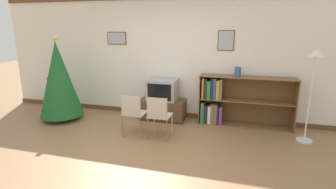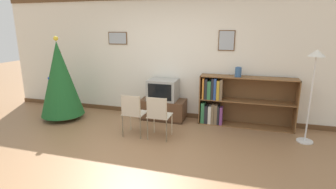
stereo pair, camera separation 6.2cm
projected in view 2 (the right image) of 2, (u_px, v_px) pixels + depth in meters
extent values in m
plane|color=#936B47|center=(133.00, 158.00, 4.15)|extent=(24.00, 24.00, 0.00)
cube|color=silver|center=(171.00, 58.00, 5.86)|extent=(8.47, 0.08, 2.70)
cube|color=brown|center=(171.00, 114.00, 6.14)|extent=(8.47, 0.03, 0.10)
cube|color=brown|center=(118.00, 38.00, 6.07)|extent=(0.47, 0.02, 0.28)
cube|color=#9EA8B2|center=(117.00, 38.00, 6.06)|extent=(0.43, 0.01, 0.25)
cube|color=brown|center=(227.00, 41.00, 5.39)|extent=(0.34, 0.02, 0.42)
cube|color=#9EA8B2|center=(227.00, 41.00, 5.38)|extent=(0.30, 0.01, 0.38)
cylinder|color=maroon|center=(64.00, 116.00, 5.96)|extent=(0.36, 0.36, 0.10)
cone|color=#1E5B28|center=(60.00, 79.00, 5.74)|extent=(0.93, 0.93, 1.63)
sphere|color=yellow|center=(56.00, 38.00, 5.53)|extent=(0.10, 0.10, 0.10)
sphere|color=red|center=(48.00, 89.00, 5.82)|extent=(0.06, 0.06, 0.06)
sphere|color=red|center=(60.00, 53.00, 5.67)|extent=(0.05, 0.05, 0.05)
sphere|color=red|center=(58.00, 98.00, 6.16)|extent=(0.06, 0.06, 0.06)
sphere|color=#1E4CB2|center=(49.00, 78.00, 5.62)|extent=(0.06, 0.06, 0.06)
sphere|color=gold|center=(45.00, 104.00, 5.85)|extent=(0.05, 0.05, 0.05)
cube|color=#412A1A|center=(163.00, 118.00, 5.92)|extent=(0.95, 0.48, 0.05)
cube|color=brown|center=(163.00, 108.00, 5.87)|extent=(0.99, 0.50, 0.40)
cube|color=#9E9E99|center=(163.00, 90.00, 5.76)|extent=(0.63, 0.48, 0.45)
cube|color=black|center=(159.00, 92.00, 5.53)|extent=(0.52, 0.01, 0.35)
cube|color=#BCB29E|center=(135.00, 113.00, 4.98)|extent=(0.40, 0.40, 0.02)
cube|color=#BCB29E|center=(130.00, 106.00, 4.75)|extent=(0.35, 0.01, 0.38)
cylinder|color=beige|center=(131.00, 120.00, 5.25)|extent=(0.02, 0.02, 0.42)
cylinder|color=beige|center=(147.00, 122.00, 5.15)|extent=(0.02, 0.02, 0.42)
cylinder|color=beige|center=(123.00, 126.00, 4.92)|extent=(0.02, 0.02, 0.42)
cylinder|color=beige|center=(140.00, 128.00, 4.82)|extent=(0.02, 0.02, 0.42)
cylinder|color=beige|center=(122.00, 116.00, 4.87)|extent=(0.02, 0.02, 0.82)
cylinder|color=beige|center=(140.00, 118.00, 4.77)|extent=(0.02, 0.02, 0.82)
cube|color=#BCB29E|center=(160.00, 115.00, 4.84)|extent=(0.40, 0.40, 0.02)
cube|color=#BCB29E|center=(156.00, 108.00, 4.61)|extent=(0.35, 0.01, 0.38)
cylinder|color=beige|center=(154.00, 122.00, 5.11)|extent=(0.02, 0.02, 0.42)
cylinder|color=beige|center=(172.00, 124.00, 5.01)|extent=(0.02, 0.02, 0.42)
cylinder|color=beige|center=(148.00, 129.00, 4.78)|extent=(0.02, 0.02, 0.42)
cylinder|color=beige|center=(166.00, 131.00, 4.68)|extent=(0.02, 0.02, 0.42)
cylinder|color=beige|center=(147.00, 119.00, 4.73)|extent=(0.02, 0.02, 0.82)
cylinder|color=beige|center=(166.00, 121.00, 4.63)|extent=(0.02, 0.02, 0.82)
cube|color=brown|center=(201.00, 99.00, 5.65)|extent=(0.02, 0.36, 1.04)
cube|color=brown|center=(296.00, 106.00, 5.13)|extent=(0.02, 0.36, 1.04)
cube|color=brown|center=(248.00, 77.00, 5.26)|extent=(1.91, 0.36, 0.02)
cube|color=brown|center=(244.00, 125.00, 5.51)|extent=(1.91, 0.36, 0.02)
cube|color=brown|center=(246.00, 101.00, 5.38)|extent=(1.87, 0.36, 0.02)
cube|color=brown|center=(246.00, 100.00, 5.55)|extent=(1.91, 0.01, 1.04)
cube|color=#337547|center=(203.00, 112.00, 5.67)|extent=(0.07, 0.28, 0.44)
cube|color=#232328|center=(207.00, 113.00, 5.66)|extent=(0.07, 0.29, 0.38)
cube|color=silver|center=(210.00, 114.00, 5.61)|extent=(0.06, 0.24, 0.37)
cube|color=#756047|center=(213.00, 113.00, 5.61)|extent=(0.05, 0.28, 0.42)
cube|color=#756047|center=(216.00, 114.00, 5.58)|extent=(0.07, 0.26, 0.42)
cube|color=#232328|center=(219.00, 114.00, 5.57)|extent=(0.04, 0.26, 0.40)
cube|color=#7A3D7F|center=(221.00, 115.00, 5.53)|extent=(0.05, 0.21, 0.37)
cube|color=orange|center=(204.00, 88.00, 5.54)|extent=(0.04, 0.30, 0.44)
cube|color=#232328|center=(206.00, 89.00, 5.50)|extent=(0.05, 0.23, 0.43)
cube|color=#337547|center=(209.00, 90.00, 5.48)|extent=(0.07, 0.22, 0.39)
cube|color=#232328|center=(213.00, 88.00, 5.48)|extent=(0.05, 0.29, 0.44)
cube|color=#2D4C93|center=(215.00, 88.00, 5.45)|extent=(0.05, 0.25, 0.45)
cube|color=gold|center=(218.00, 90.00, 5.44)|extent=(0.06, 0.25, 0.40)
cube|color=#756047|center=(221.00, 89.00, 5.41)|extent=(0.05, 0.22, 0.43)
cylinder|color=#335684|center=(238.00, 72.00, 5.26)|extent=(0.13, 0.13, 0.19)
torus|color=#335684|center=(239.00, 68.00, 5.23)|extent=(0.11, 0.11, 0.02)
cylinder|color=silver|center=(305.00, 141.00, 4.74)|extent=(0.28, 0.28, 0.03)
cylinder|color=silver|center=(310.00, 100.00, 4.55)|extent=(0.03, 0.03, 1.51)
cone|color=white|center=(317.00, 53.00, 4.35)|extent=(0.28, 0.28, 0.12)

